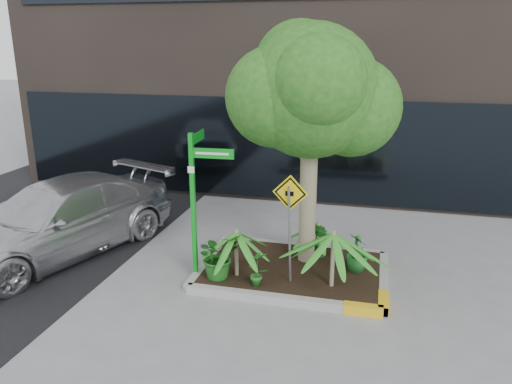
% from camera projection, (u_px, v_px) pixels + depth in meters
% --- Properties ---
extents(ground, '(80.00, 80.00, 0.00)m').
position_uv_depth(ground, '(279.00, 281.00, 8.82)').
color(ground, gray).
rests_on(ground, ground).
extents(planter, '(3.35, 2.36, 0.15)m').
position_uv_depth(planter, '(294.00, 270.00, 8.99)').
color(planter, '#9E9E99').
rests_on(planter, ground).
extents(tree, '(2.96, 2.63, 4.44)m').
position_uv_depth(tree, '(311.00, 91.00, 8.45)').
color(tree, tan).
rests_on(tree, ground).
extents(palm_front, '(1.12, 1.12, 1.24)m').
position_uv_depth(palm_front, '(334.00, 234.00, 8.05)').
color(palm_front, tan).
rests_on(palm_front, ground).
extents(palm_left, '(0.97, 0.97, 1.07)m').
position_uv_depth(palm_left, '(236.00, 232.00, 8.47)').
color(palm_left, tan).
rests_on(palm_left, ground).
extents(palm_back, '(0.70, 0.70, 0.78)m').
position_uv_depth(palm_back, '(318.00, 225.00, 9.43)').
color(palm_back, tan).
rests_on(palm_back, ground).
extents(parked_car, '(3.60, 5.33, 1.43)m').
position_uv_depth(parked_car, '(58.00, 219.00, 9.76)').
color(parked_car, silver).
rests_on(parked_car, ground).
extents(shrub_a, '(1.03, 1.03, 0.81)m').
position_uv_depth(shrub_a, '(218.00, 256.00, 8.50)').
color(shrub_a, '#1B5C1A').
rests_on(shrub_a, planter).
extents(shrub_b, '(0.54, 0.54, 0.69)m').
position_uv_depth(shrub_b, '(357.00, 252.00, 8.77)').
color(shrub_b, '#1E6624').
rests_on(shrub_b, planter).
extents(shrub_c, '(0.47, 0.47, 0.64)m').
position_uv_depth(shrub_c, '(257.00, 268.00, 8.23)').
color(shrub_c, '#22651F').
rests_on(shrub_c, planter).
extents(shrub_d, '(0.53, 0.53, 0.69)m').
position_uv_depth(shrub_d, '(321.00, 240.00, 9.33)').
color(shrub_d, '#1C6120').
rests_on(shrub_d, planter).
extents(street_sign_post, '(0.78, 0.77, 2.63)m').
position_uv_depth(street_sign_post, '(197.00, 191.00, 8.44)').
color(street_sign_post, '#0E9E1F').
rests_on(street_sign_post, ground).
extents(cattle_sign, '(0.58, 0.26, 1.90)m').
position_uv_depth(cattle_sign, '(290.00, 212.00, 7.98)').
color(cattle_sign, slate).
rests_on(cattle_sign, ground).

